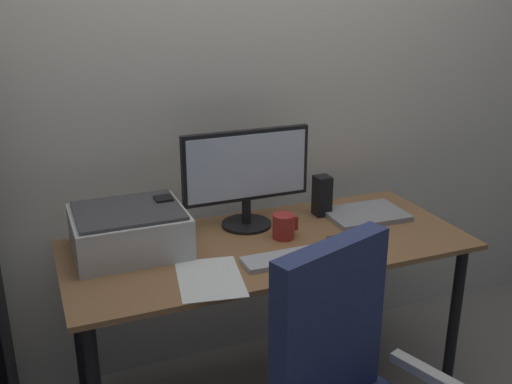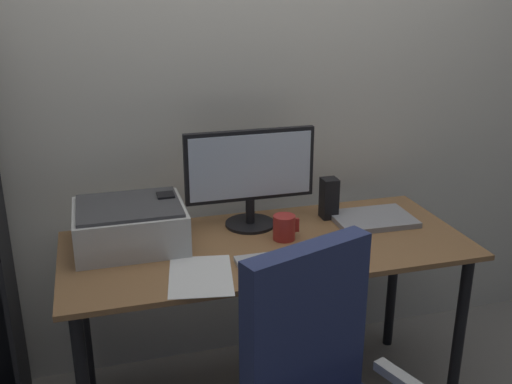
{
  "view_description": "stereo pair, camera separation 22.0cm",
  "coord_description": "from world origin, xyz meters",
  "px_view_note": "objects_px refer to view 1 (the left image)",
  "views": [
    {
      "loc": [
        -0.81,
        -1.88,
        1.68
      ],
      "look_at": [
        -0.03,
        0.04,
        0.93
      ],
      "focal_mm": 41.78,
      "sensor_mm": 36.0,
      "label": 1
    },
    {
      "loc": [
        -0.6,
        -1.95,
        1.68
      ],
      "look_at": [
        -0.03,
        0.04,
        0.93
      ],
      "focal_mm": 41.78,
      "sensor_mm": 36.0,
      "label": 2
    }
  ],
  "objects_px": {
    "coffee_mug": "(284,226)",
    "laptop": "(365,214)",
    "speaker_left": "(165,218)",
    "monitor": "(246,172)",
    "mouse": "(340,244)",
    "keyboard": "(283,259)",
    "desk": "(268,264)",
    "printer": "(129,230)",
    "speaker_right": "(322,196)"
  },
  "relations": [
    {
      "from": "keyboard",
      "to": "desk",
      "type": "bearing_deg",
      "value": 86.12
    },
    {
      "from": "desk",
      "to": "printer",
      "type": "distance_m",
      "value": 0.54
    },
    {
      "from": "coffee_mug",
      "to": "desk",
      "type": "bearing_deg",
      "value": -165.87
    },
    {
      "from": "mouse",
      "to": "speaker_left",
      "type": "height_order",
      "value": "speaker_left"
    },
    {
      "from": "monitor",
      "to": "coffee_mug",
      "type": "distance_m",
      "value": 0.26
    },
    {
      "from": "desk",
      "to": "coffee_mug",
      "type": "distance_m",
      "value": 0.16
    },
    {
      "from": "desk",
      "to": "speaker_right",
      "type": "bearing_deg",
      "value": 28.72
    },
    {
      "from": "mouse",
      "to": "speaker_left",
      "type": "xyz_separation_m",
      "value": [
        -0.58,
        0.32,
        0.07
      ]
    },
    {
      "from": "keyboard",
      "to": "speaker_right",
      "type": "distance_m",
      "value": 0.48
    },
    {
      "from": "desk",
      "to": "coffee_mug",
      "type": "relative_size",
      "value": 15.02
    },
    {
      "from": "desk",
      "to": "laptop",
      "type": "relative_size",
      "value": 4.74
    },
    {
      "from": "speaker_right",
      "to": "mouse",
      "type": "bearing_deg",
      "value": -106.04
    },
    {
      "from": "monitor",
      "to": "speaker_left",
      "type": "bearing_deg",
      "value": -178.63
    },
    {
      "from": "monitor",
      "to": "printer",
      "type": "xyz_separation_m",
      "value": [
        -0.48,
        -0.06,
        -0.15
      ]
    },
    {
      "from": "mouse",
      "to": "laptop",
      "type": "height_order",
      "value": "mouse"
    },
    {
      "from": "monitor",
      "to": "speaker_left",
      "type": "distance_m",
      "value": 0.36
    },
    {
      "from": "laptop",
      "to": "speaker_left",
      "type": "relative_size",
      "value": 1.88
    },
    {
      "from": "coffee_mug",
      "to": "speaker_right",
      "type": "xyz_separation_m",
      "value": [
        0.25,
        0.16,
        0.04
      ]
    },
    {
      "from": "keyboard",
      "to": "monitor",
      "type": "bearing_deg",
      "value": 90.88
    },
    {
      "from": "desk",
      "to": "keyboard",
      "type": "xyz_separation_m",
      "value": [
        -0.01,
        -0.16,
        0.1
      ]
    },
    {
      "from": "desk",
      "to": "monitor",
      "type": "bearing_deg",
      "value": 94.84
    },
    {
      "from": "mouse",
      "to": "coffee_mug",
      "type": "bearing_deg",
      "value": 127.27
    },
    {
      "from": "keyboard",
      "to": "coffee_mug",
      "type": "relative_size",
      "value": 2.87
    },
    {
      "from": "keyboard",
      "to": "printer",
      "type": "bearing_deg",
      "value": 149.22
    },
    {
      "from": "printer",
      "to": "coffee_mug",
      "type": "bearing_deg",
      "value": -10.63
    },
    {
      "from": "keyboard",
      "to": "coffee_mug",
      "type": "bearing_deg",
      "value": 65.26
    },
    {
      "from": "monitor",
      "to": "coffee_mug",
      "type": "relative_size",
      "value": 5.11
    },
    {
      "from": "mouse",
      "to": "speaker_left",
      "type": "distance_m",
      "value": 0.66
    },
    {
      "from": "laptop",
      "to": "speaker_left",
      "type": "xyz_separation_m",
      "value": [
        -0.83,
        0.09,
        0.07
      ]
    },
    {
      "from": "monitor",
      "to": "printer",
      "type": "distance_m",
      "value": 0.5
    },
    {
      "from": "monitor",
      "to": "laptop",
      "type": "distance_m",
      "value": 0.55
    },
    {
      "from": "speaker_left",
      "to": "speaker_right",
      "type": "height_order",
      "value": "same"
    },
    {
      "from": "desk",
      "to": "printer",
      "type": "height_order",
      "value": "printer"
    },
    {
      "from": "desk",
      "to": "speaker_right",
      "type": "relative_size",
      "value": 8.92
    },
    {
      "from": "speaker_left",
      "to": "coffee_mug",
      "type": "bearing_deg",
      "value": -20.24
    },
    {
      "from": "speaker_left",
      "to": "laptop",
      "type": "bearing_deg",
      "value": -6.21
    },
    {
      "from": "keyboard",
      "to": "coffee_mug",
      "type": "height_order",
      "value": "coffee_mug"
    },
    {
      "from": "desk",
      "to": "speaker_left",
      "type": "distance_m",
      "value": 0.43
    },
    {
      "from": "speaker_left",
      "to": "keyboard",
      "type": "bearing_deg",
      "value": -45.17
    },
    {
      "from": "monitor",
      "to": "coffee_mug",
      "type": "bearing_deg",
      "value": -61.48
    },
    {
      "from": "desk",
      "to": "speaker_left",
      "type": "xyz_separation_m",
      "value": [
        -0.35,
        0.17,
        0.18
      ]
    },
    {
      "from": "keyboard",
      "to": "printer",
      "type": "relative_size",
      "value": 0.72
    },
    {
      "from": "mouse",
      "to": "speaker_right",
      "type": "xyz_separation_m",
      "value": [
        0.09,
        0.32,
        0.07
      ]
    },
    {
      "from": "laptop",
      "to": "printer",
      "type": "bearing_deg",
      "value": 179.07
    },
    {
      "from": "keyboard",
      "to": "laptop",
      "type": "height_order",
      "value": "laptop"
    },
    {
      "from": "desk",
      "to": "speaker_left",
      "type": "relative_size",
      "value": 8.92
    },
    {
      "from": "coffee_mug",
      "to": "speaker_right",
      "type": "relative_size",
      "value": 0.59
    },
    {
      "from": "keyboard",
      "to": "laptop",
      "type": "xyz_separation_m",
      "value": [
        0.49,
        0.25,
        0.0
      ]
    },
    {
      "from": "mouse",
      "to": "coffee_mug",
      "type": "distance_m",
      "value": 0.23
    },
    {
      "from": "coffee_mug",
      "to": "laptop",
      "type": "xyz_separation_m",
      "value": [
        0.4,
        0.07,
        -0.04
      ]
    }
  ]
}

